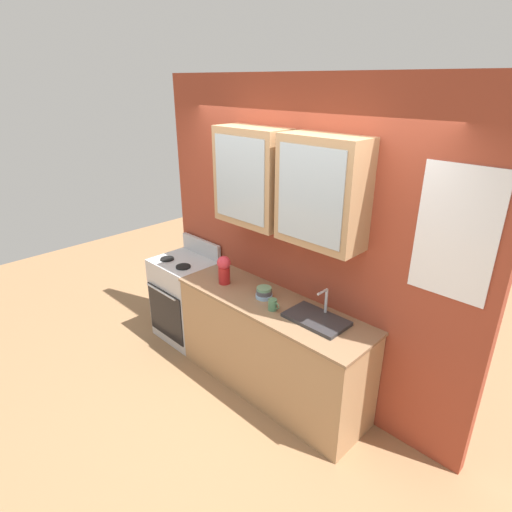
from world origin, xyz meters
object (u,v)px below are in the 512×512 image
Objects in this scene: sink_faucet at (317,318)px; cup_near_sink at (273,305)px; vase at (224,269)px; bowl_stack at (264,293)px; stove_range at (186,298)px.

cup_near_sink is (-0.37, -0.12, 0.03)m from sink_faucet.
bowl_stack is at bearing 7.34° from vase.
vase is 2.45× the size of cup_near_sink.
bowl_stack is 0.23m from cup_near_sink.
stove_range is at bearing -178.70° from sink_faucet.
sink_faucet is (1.75, 0.04, 0.48)m from stove_range.
bowl_stack is at bearing 152.51° from cup_near_sink.
sink_faucet is 0.57m from bowl_stack.
bowl_stack is at bearing -178.22° from sink_faucet.
vase is (-0.47, -0.06, 0.10)m from bowl_stack.
sink_faucet reaches higher than bowl_stack.
stove_range is at bearing 176.55° from cup_near_sink.
vase is at bearing -175.70° from sink_faucet.
vase is (0.72, -0.04, 0.61)m from stove_range.
stove_range is 1.29m from bowl_stack.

